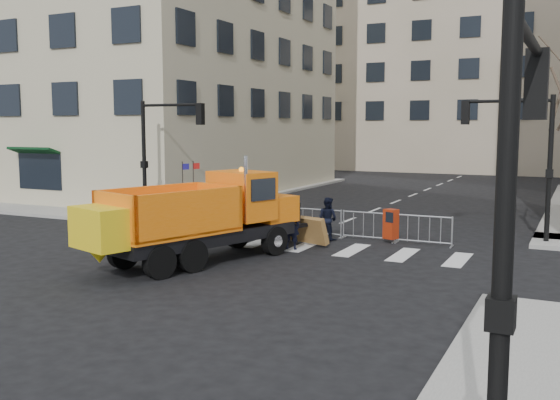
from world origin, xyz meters
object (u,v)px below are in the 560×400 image
at_px(cop_b, 328,219).
at_px(newspaper_box, 391,224).
at_px(cop_a, 291,225).
at_px(plow_truck, 197,216).
at_px(worker, 210,202).
at_px(cop_c, 284,219).

distance_m(cop_b, newspaper_box, 2.37).
bearing_deg(newspaper_box, cop_a, -111.11).
distance_m(plow_truck, cop_b, 5.97).
height_order(cop_a, cop_b, cop_a).
distance_m(worker, newspaper_box, 8.14).
height_order(cop_c, newspaper_box, cop_c).
xyz_separation_m(cop_a, cop_c, (-0.87, 1.26, 0.00)).
xyz_separation_m(cop_b, worker, (-5.81, 0.93, 0.22)).
relative_size(plow_truck, cop_c, 5.23).
bearing_deg(cop_b, cop_c, 52.18).
xyz_separation_m(cop_a, newspaper_box, (2.77, 2.79, -0.15)).
bearing_deg(cop_b, newspaper_box, -154.22).
bearing_deg(cop_c, cop_b, 177.94).
bearing_deg(newspaper_box, plow_truck, -103.24).
bearing_deg(worker, plow_truck, -85.12).
distance_m(cop_c, newspaper_box, 3.95).
bearing_deg(worker, cop_c, -48.18).
distance_m(cop_a, cop_b, 2.35).
distance_m(plow_truck, cop_c, 4.59).
xyz_separation_m(plow_truck, cop_c, (0.87, 4.47, -0.64)).
height_order(cop_a, newspaper_box, cop_a).
xyz_separation_m(plow_truck, cop_a, (1.74, 3.21, -0.64)).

